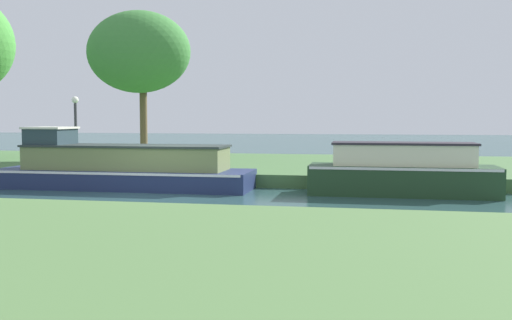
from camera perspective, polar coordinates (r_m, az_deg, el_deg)
ground_plane at (r=16.11m, az=-9.82°, el=-3.37°), size 120.00×120.00×0.00m
riverbank_far at (r=22.73m, az=-3.58°, el=-0.62°), size 72.00×10.00×0.40m
navy_barge at (r=17.75m, az=-13.23°, el=-0.74°), size 7.79×1.99×1.83m
forest_narrowboat at (r=16.23m, az=14.23°, el=-1.14°), size 5.02×1.53×1.44m
willow_tree_centre at (r=24.41m, az=-11.51°, el=10.37°), size 4.31×3.28×6.05m
lamp_post at (r=21.34m, az=-17.38°, el=3.67°), size 0.24×0.24×2.46m
mooring_post_far at (r=19.60m, az=-15.80°, el=0.05°), size 0.13×0.13×0.68m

